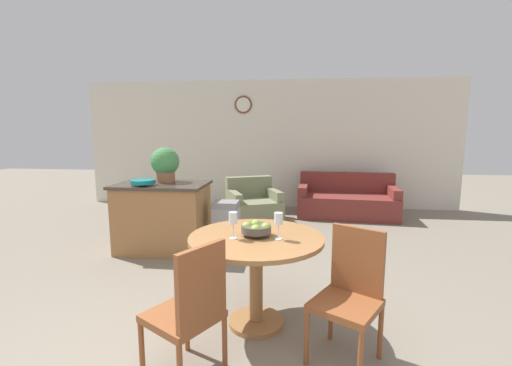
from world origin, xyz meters
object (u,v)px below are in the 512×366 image
Objects in this scene: couch at (347,201)px; dining_table at (256,256)px; dining_chair_near_left at (190,307)px; armchair at (253,206)px; fruit_bowl at (256,228)px; wine_glass_left at (233,219)px; dining_chair_near_right at (350,290)px; wine_glass_right at (278,220)px; trash_bin at (226,226)px; kitchen_island at (163,216)px; teal_bowl at (143,182)px; potted_plant at (165,163)px.

dining_table is at bearing -103.86° from couch.
dining_chair_near_left is 4.11m from armchair.
wine_glass_left is at bearing -151.59° from fruit_bowl.
armchair is (-1.76, -0.58, -0.01)m from couch.
dining_chair_near_right reaches higher than couch.
wine_glass_right reaches higher than fruit_bowl.
dining_chair_near_left is 2.53m from trash_bin.
wine_glass_left is 0.18× the size of kitchen_island.
dining_table is 1.91m from trash_bin.
wine_glass_left reaches higher than trash_bin.
dining_chair_near_left is at bearing -115.57° from fruit_bowl.
fruit_bowl is at bearing 5.76° from dining_chair_near_right.
dining_chair_near_left is 1.00× the size of dining_chair_near_right.
fruit_bowl is at bearing 28.41° from wine_glass_left.
wine_glass_right is at bearing -103.52° from armchair.
wine_glass_right is at bearing -20.28° from fruit_bowl.
dining_table is 2.27m from kitchen_island.
trash_bin is (1.03, 0.30, -0.64)m from teal_bowl.
dining_chair_near_left reaches higher than armchair.
dining_chair_near_right is 3.01m from kitchen_island.
fruit_bowl reaches higher than trash_bin.
dining_chair_near_right is 0.73m from wine_glass_right.
dining_chair_near_left is at bearing -112.40° from armchair.
dining_table is 1.62× the size of trash_bin.
armchair is at bearing -157.44° from couch.
kitchen_island is 3.60m from couch.
teal_bowl is at bearing 137.85° from fruit_bowl.
dining_table is 0.39m from wine_glass_right.
teal_bowl reaches higher than armchair.
potted_plant is 1.21m from trash_bin.
dining_chair_near_left is 0.83× the size of armchair.
fruit_bowl is at bearing -49.04° from kitchen_island.
wine_glass_right is at bearing -48.94° from potted_plant.
trash_bin is at bearing -26.70° from dining_chair_near_right.
teal_bowl is 3.92m from couch.
kitchen_island is (-1.48, 1.71, -0.37)m from fruit_bowl.
potted_plant reaches higher than fruit_bowl.
couch is (2.80, 2.26, -0.19)m from kitchen_island.
teal_bowl is (-0.17, -0.22, 0.51)m from kitchen_island.
couch is (1.31, 3.97, -0.56)m from fruit_bowl.
potted_plant is at bearing 86.60° from kitchen_island.
fruit_bowl reaches higher than armchair.
wine_glass_right is 2.54m from potted_plant.
trash_bin is at bearing -120.13° from armchair.
wine_glass_left is at bearing -151.41° from dining_table.
dining_chair_near_left is (-0.34, -0.71, -0.09)m from dining_table.
teal_bowl is (-1.84, 1.56, 0.04)m from wine_glass_right.
couch is at bearing 38.91° from kitchen_island.
wine_glass_right is at bearing -40.40° from teal_bowl.
fruit_bowl is 2.38m from potted_plant.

